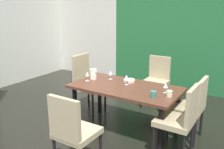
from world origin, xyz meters
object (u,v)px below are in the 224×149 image
Objects in this scene: dining_table at (125,92)px; serving_bowl_left at (129,81)px; chair_right_far at (192,105)px; chair_head_far at (157,78)px; chair_right_near at (181,117)px; wine_glass_near_window at (110,73)px; cup_north at (169,94)px; wine_glass_rear at (87,74)px; pitcher_corner at (93,74)px; wine_glass_west at (166,86)px; chair_left_far at (86,81)px; wine_glass_right at (127,77)px; chair_head_near at (73,129)px; cup_center at (153,94)px.

serving_bowl_left reaches higher than dining_table.
chair_head_far is at bearing 43.96° from chair_right_far.
chair_right_near is at bearing -15.29° from dining_table.
cup_north is at bearing -13.82° from wine_glass_near_window.
wine_glass_rear is 0.88× the size of pitcher_corner.
wine_glass_west is at bearing 120.83° from chair_right_far.
serving_bowl_left is (0.88, -0.02, 0.16)m from chair_left_far.
wine_glass_right is 0.76m from cup_north.
chair_right_far is 1.01m from serving_bowl_left.
wine_glass_right reaches higher than wine_glass_rear.
chair_head_near reaches higher than chair_right_near.
chair_right_far is at bearing 0.31° from chair_right_near.
wine_glass_rear is at bearing 62.42° from chair_head_far.
cup_center is at bearing -12.17° from pitcher_corner.
cup_center reaches higher than dining_table.
pitcher_corner is at bearing -176.50° from wine_glass_right.
serving_bowl_left is at bearing 144.20° from cup_center.
chair_left_far is 0.50m from wine_glass_rear.
cup_north is at bearing -12.11° from wine_glass_right.
pitcher_corner reaches higher than dining_table.
cup_north is (-0.23, -0.32, 0.22)m from chair_right_far.
cup_north reaches higher than serving_bowl_left.
chair_right_far is 1.36m from wine_glass_near_window.
wine_glass_rear is at bearing -133.21° from wine_glass_near_window.
chair_right_far reaches higher than wine_glass_rear.
wine_glass_near_window is (0.55, -0.05, 0.24)m from chair_left_far.
dining_table is 10.79× the size of wine_glass_rear.
wine_glass_west is at bearing 82.77° from chair_left_far.
chair_head_far is 11.76× the size of cup_center.
chair_left_far reaches higher than pitcher_corner.
cup_center reaches higher than serving_bowl_left.
dining_table is 0.22m from wine_glass_right.
wine_glass_rear reaches higher than dining_table.
wine_glass_right is at bearing 99.55° from chair_right_far.
chair_left_far is 1.69m from cup_north.
chair_right_far is 0.45m from cup_north.
serving_bowl_left is at bearing 165.43° from wine_glass_west.
chair_head_near is 1.36m from cup_north.
chair_left_far is 1.55m from cup_center.
chair_right_near is 11.89× the size of cup_center.
cup_center is (-0.17, -0.13, -0.00)m from cup_north.
chair_head_near is 1.44m from pitcher_corner.
pitcher_corner reaches higher than cup_center.
wine_glass_rear is 0.38m from wine_glass_near_window.
dining_table is 11.95× the size of wine_glass_west.
wine_glass_rear is at bearing 101.66° from chair_right_far.
wine_glass_near_window is at bearing -175.49° from serving_bowl_left.
chair_right_near is at bearing 45.78° from chair_head_near.
chair_head_near is 1.02× the size of chair_head_far.
wine_glass_right is at bearing -17.25° from wine_glass_near_window.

